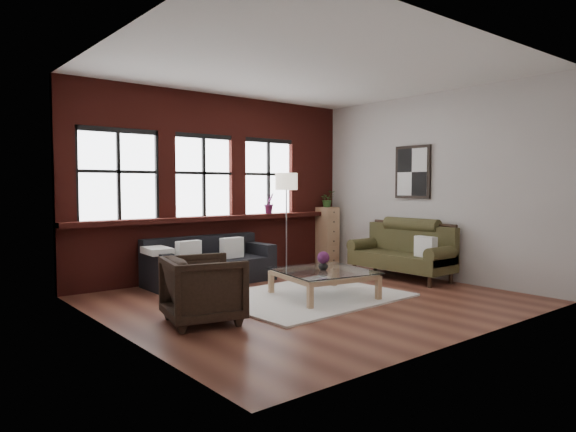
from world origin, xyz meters
TOP-DOWN VIEW (x-y plane):
  - floor at (0.00, 0.00)m, footprint 5.50×5.50m
  - ceiling at (0.00, 0.00)m, footprint 5.50×5.50m
  - wall_back at (0.00, 2.50)m, footprint 5.50×0.00m
  - wall_front at (0.00, -2.50)m, footprint 5.50×0.00m
  - wall_left at (-2.75, 0.00)m, footprint 0.00×5.00m
  - wall_right at (2.75, 0.00)m, footprint 0.00×5.00m
  - brick_backwall at (0.00, 2.44)m, footprint 5.50×0.12m
  - sill_ledge at (0.00, 2.35)m, footprint 5.50×0.30m
  - window_left at (-1.80, 2.45)m, footprint 1.38×0.10m
  - window_mid at (-0.30, 2.45)m, footprint 1.38×0.10m
  - window_right at (1.10, 2.45)m, footprint 1.38×0.10m
  - wall_poster at (2.72, 0.30)m, footprint 0.05×0.74m
  - shag_rug at (0.04, 0.09)m, footprint 2.70×2.17m
  - dark_sofa at (-0.49, 1.90)m, footprint 2.11×0.86m
  - pillow_a at (-0.94, 1.80)m, footprint 0.41×0.16m
  - pillow_b at (-0.14, 1.80)m, footprint 0.41×0.16m
  - vintage_settee at (2.30, 0.22)m, footprint 0.84×1.89m
  - pillow_settee at (2.22, -0.36)m, footprint 0.18×0.39m
  - armchair at (-1.80, -0.17)m, footprint 1.03×1.02m
  - coffee_table at (0.21, -0.07)m, footprint 1.43×1.43m
  - vase at (0.21, -0.07)m, footprint 0.18×0.18m
  - flowers at (0.21, -0.07)m, footprint 0.18×0.18m
  - drawer_chest at (2.45, 2.22)m, footprint 0.36×0.36m
  - potted_plant_top at (2.45, 2.22)m, footprint 0.35×0.31m
  - floor_lamp at (1.04, 1.80)m, footprint 0.40×0.40m
  - sill_plant at (1.04, 2.32)m, footprint 0.27×0.25m

SIDE VIEW (x-z plane):
  - floor at x=0.00m, z-range 0.00..0.00m
  - shag_rug at x=0.04m, z-range 0.00..0.03m
  - coffee_table at x=0.21m, z-range -0.01..0.40m
  - dark_sofa at x=-0.49m, z-range 0.00..0.76m
  - armchair at x=-1.80m, z-range 0.00..0.79m
  - vase at x=0.21m, z-range 0.40..0.54m
  - vintage_settee at x=2.30m, z-range 0.00..1.01m
  - pillow_a at x=-0.94m, z-range 0.40..0.74m
  - pillow_b at x=-0.14m, z-range 0.40..0.74m
  - flowers at x=0.21m, z-range 0.49..0.67m
  - drawer_chest at x=2.45m, z-range 0.00..1.17m
  - pillow_settee at x=2.22m, z-range 0.44..0.78m
  - floor_lamp at x=1.04m, z-range 0.00..1.98m
  - sill_ledge at x=0.00m, z-range 1.00..1.08m
  - sill_plant at x=1.04m, z-range 1.08..1.48m
  - potted_plant_top at x=2.45m, z-range 1.17..1.50m
  - wall_back at x=0.00m, z-range -1.15..4.35m
  - wall_front at x=0.00m, z-range -1.15..4.35m
  - wall_left at x=-2.75m, z-range -0.90..4.10m
  - wall_right at x=2.75m, z-range -0.90..4.10m
  - brick_backwall at x=0.00m, z-range 0.00..3.20m
  - window_left at x=-1.80m, z-range 1.00..2.50m
  - window_mid at x=-0.30m, z-range 1.00..2.50m
  - window_right at x=1.10m, z-range 1.00..2.50m
  - wall_poster at x=2.72m, z-range 1.38..2.32m
  - ceiling at x=0.00m, z-range 3.20..3.20m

